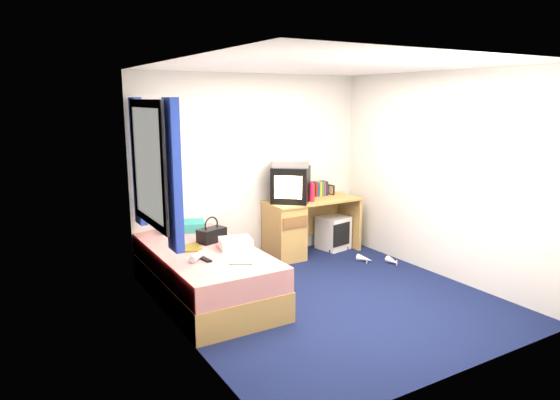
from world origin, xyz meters
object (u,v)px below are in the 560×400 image
aerosol_can (303,194)px  remote_control (206,260)px  crt_tv (291,184)px  magazine (190,248)px  vcr (291,163)px  bed (205,274)px  storage_cube (333,233)px  desk (295,226)px  water_bottle (197,257)px  pink_water_bottle (312,193)px  towel (236,243)px  colour_swatch_fan (241,264)px  picture_frame (331,190)px  pillow (184,226)px  handbag (212,234)px  white_heels (379,260)px

aerosol_can → remote_control: aerosol_can is taller
crt_tv → magazine: crt_tv is taller
vcr → aerosol_can: size_ratio=2.61×
bed → storage_cube: size_ratio=4.31×
desk → water_bottle: (-1.80, -1.04, 0.17)m
pink_water_bottle → towel: (-1.49, -0.76, -0.27)m
storage_cube → magazine: bearing=-175.6°
storage_cube → colour_swatch_fan: colour_swatch_fan is taller
desk → vcr: 0.86m
magazine → remote_control: (-0.01, -0.45, 0.00)m
desk → picture_frame: picture_frame is taller
storage_cube → aerosol_can: (-0.51, -0.00, 0.61)m
storage_cube → water_bottle: water_bottle is taller
crt_tv → remote_control: 2.04m
pillow → picture_frame: 2.22m
handbag → towel: 0.37m
aerosol_can → water_bottle: 2.20m
remote_control → pink_water_bottle: bearing=19.2°
vcr → colour_swatch_fan: bearing=-99.9°
colour_swatch_fan → white_heels: bearing=13.8°
pillow → remote_control: size_ratio=3.04×
vcr → handbag: size_ratio=1.36×
pink_water_bottle → handbag: bearing=-165.8°
water_bottle → colour_swatch_fan: 0.46m
pillow → aerosol_can: bearing=-2.7°
towel → magazine: 0.48m
pillow → vcr: 1.60m
towel → magazine: towel is taller
vcr → pink_water_bottle: vcr is taller
magazine → water_bottle: (-0.08, -0.40, 0.03)m
crt_tv → remote_control: crt_tv is taller
crt_tv → picture_frame: size_ratio=4.55×
storage_cube → pink_water_bottle: (-0.45, -0.12, 0.63)m
desk → white_heels: desk is taller
desk → crt_tv: bearing=179.7°
bed → white_heels: (2.36, -0.08, -0.23)m
picture_frame → colour_swatch_fan: picture_frame is taller
picture_frame → storage_cube: bearing=-115.8°
vcr → colour_swatch_fan: 2.10m
crt_tv → bed: bearing=-113.3°
remote_control → white_heels: size_ratio=0.32×
desk → crt_tv: size_ratio=2.04×
vcr → white_heels: size_ratio=0.94×
remote_control → bed: bearing=61.6°
white_heels → pink_water_bottle: bearing=129.5°
desk → magazine: desk is taller
towel → colour_swatch_fan: bearing=-109.9°
storage_cube → white_heels: bearing=-92.3°
pink_water_bottle → handbag: 1.67m
water_bottle → white_heels: size_ratio=0.41×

